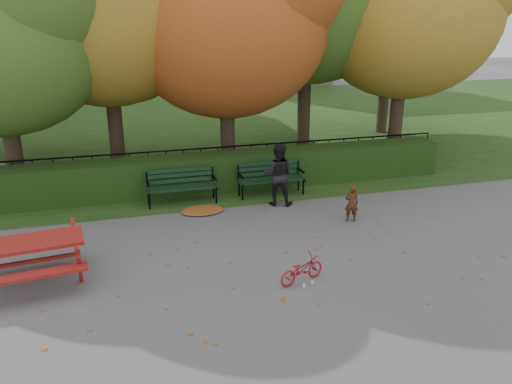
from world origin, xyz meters
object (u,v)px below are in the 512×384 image
object	(u,v)px
tree_a	(4,19)
tree_c	(239,8)
child	(352,203)
bench_left	(181,183)
picnic_table	(26,251)
adult	(278,174)
bicycle	(302,269)
bench_right	(270,176)

from	to	relation	value
tree_a	tree_c	world-z (taller)	tree_c
tree_c	child	size ratio (longest dim) A/B	9.07
tree_a	bench_left	world-z (taller)	tree_a
picnic_table	adult	size ratio (longest dim) A/B	1.31
bicycle	tree_a	bearing A→B (deg)	20.45
tree_a	bicycle	bearing A→B (deg)	-50.83
bench_left	child	xyz separation A→B (m)	(3.66, -2.35, -0.08)
tree_c	adult	bearing A→B (deg)	-86.02
bench_left	child	distance (m)	4.35
bench_left	adult	world-z (taller)	adult
picnic_table	child	xyz separation A→B (m)	(6.87, 1.12, -0.21)
tree_a	picnic_table	xyz separation A→B (m)	(0.67, -5.35, -3.87)
child	picnic_table	bearing A→B (deg)	24.75
tree_a	picnic_table	bearing A→B (deg)	-82.82
bench_left	bicycle	xyz separation A→B (m)	(1.50, -4.74, -0.27)
bench_right	bicycle	world-z (taller)	bench_right
bench_left	bench_right	bearing A→B (deg)	0.00
tree_a	child	distance (m)	9.56
bench_left	adult	distance (m)	2.50
bench_right	child	size ratio (longest dim) A/B	2.04
tree_a	bicycle	size ratio (longest dim) A/B	7.93
adult	bicycle	size ratio (longest dim) A/B	1.70
tree_a	bench_right	xyz separation A→B (m)	(6.29, -1.88, -4.00)
bench_left	adult	bearing A→B (deg)	-18.84
tree_c	bench_left	distance (m)	5.31
tree_a	tree_c	xyz separation A→B (m)	(6.02, 0.38, 0.30)
tree_c	child	xyz separation A→B (m)	(1.52, -4.61, -4.38)
tree_a	child	bearing A→B (deg)	-29.24
tree_a	bench_right	distance (m)	7.69
tree_c	picnic_table	world-z (taller)	tree_c
tree_c	bench_left	xyz separation A→B (m)	(-2.13, -2.26, -4.30)
tree_a	bench_left	size ratio (longest dim) A/B	4.16
tree_c	bench_left	size ratio (longest dim) A/B	4.44
bench_left	child	size ratio (longest dim) A/B	2.04
tree_a	bicycle	world-z (taller)	tree_a
adult	bench_left	bearing A→B (deg)	5.00
bench_right	adult	xyz separation A→B (m)	(-0.05, -0.80, 0.28)
tree_a	adult	distance (m)	7.74
bench_right	adult	size ratio (longest dim) A/B	1.12
child	adult	bearing A→B (deg)	-34.27
picnic_table	tree_c	bearing A→B (deg)	40.24
tree_c	picnic_table	size ratio (longest dim) A/B	3.79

